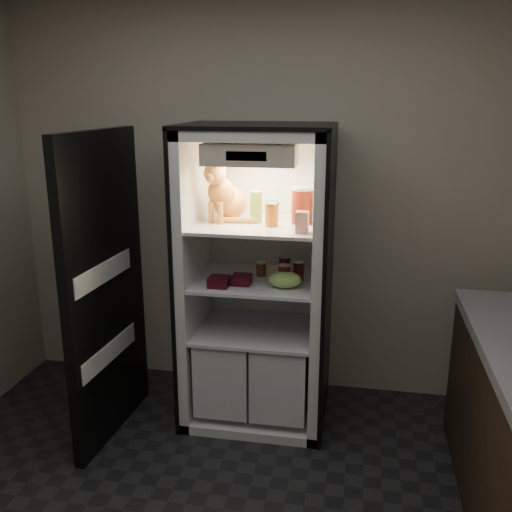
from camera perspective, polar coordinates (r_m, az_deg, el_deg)
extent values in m
plane|color=#B7AF98|center=(3.88, 1.34, 5.65)|extent=(3.60, 0.00, 3.60)
cube|color=white|center=(3.85, 0.99, -0.92)|extent=(0.85, 0.06, 1.85)
cube|color=white|center=(3.64, -6.00, -2.01)|extent=(0.06, 0.70, 1.85)
cube|color=white|center=(3.51, 6.49, -2.73)|extent=(0.06, 0.70, 1.85)
cube|color=white|center=(3.38, 0.13, 12.19)|extent=(0.85, 0.70, 0.06)
cube|color=white|center=(3.92, 0.12, -14.90)|extent=(0.85, 0.70, 0.06)
cube|color=black|center=(3.65, -6.64, -1.97)|extent=(0.02, 0.72, 1.87)
cube|color=black|center=(3.50, 7.18, -2.77)|extent=(0.02, 0.72, 1.87)
cube|color=black|center=(3.38, 0.13, 12.90)|extent=(0.90, 0.72, 0.02)
cube|color=white|center=(3.43, 0.04, 3.12)|extent=(0.73, 0.62, 0.02)
cube|color=white|center=(3.52, 0.03, -2.45)|extent=(0.73, 0.62, 0.02)
cube|color=white|center=(3.78, -2.63, -10.68)|extent=(0.34, 0.58, 0.48)
cube|color=white|center=(3.72, 2.74, -11.12)|extent=(0.34, 0.58, 0.48)
cube|color=white|center=(3.64, 0.03, -7.39)|extent=(0.73, 0.62, 0.02)
cube|color=beige|center=(3.16, -0.67, 10.11)|extent=(0.52, 0.18, 0.12)
cube|color=black|center=(3.07, -0.98, 9.96)|extent=(0.22, 0.01, 0.05)
cube|color=black|center=(3.49, -14.82, -3.23)|extent=(0.11, 0.87, 1.85)
cube|color=white|center=(3.58, -14.75, -9.23)|extent=(0.10, 0.64, 0.12)
cube|color=white|center=(3.40, -15.34, -1.57)|extent=(0.10, 0.64, 0.12)
ellipsoid|color=#C25E18|center=(3.55, -2.62, 5.35)|extent=(0.27, 0.30, 0.21)
ellipsoid|color=#C25E18|center=(3.46, -3.50, 6.38)|extent=(0.20, 0.19, 0.18)
sphere|color=orange|center=(3.38, -4.13, 8.22)|extent=(0.17, 0.17, 0.13)
sphere|color=orange|center=(3.34, -4.64, 7.85)|extent=(0.07, 0.07, 0.06)
cone|color=orange|center=(3.41, -4.63, 9.36)|extent=(0.07, 0.07, 0.06)
cone|color=orange|center=(3.36, -3.48, 9.30)|extent=(0.07, 0.07, 0.06)
cylinder|color=#C25E18|center=(3.44, -4.50, 4.38)|extent=(0.03, 0.03, 0.13)
cylinder|color=#C25E18|center=(3.41, -3.60, 4.28)|extent=(0.03, 0.03, 0.13)
cylinder|color=#C25E18|center=(3.44, -1.82, 3.61)|extent=(0.24, 0.06, 0.03)
cylinder|color=#227D23|center=(3.44, 0.01, 4.80)|extent=(0.07, 0.07, 0.17)
cylinder|color=#227D23|center=(3.42, 0.01, 6.36)|extent=(0.07, 0.07, 0.02)
cylinder|color=white|center=(3.52, 1.66, 4.42)|extent=(0.08, 0.08, 0.10)
cylinder|color=#1948B2|center=(3.51, 1.67, 5.34)|extent=(0.08, 0.08, 0.02)
cylinder|color=maroon|center=(3.35, 1.55, 4.04)|extent=(0.08, 0.08, 0.12)
cylinder|color=gold|center=(3.34, 1.56, 5.19)|extent=(0.08, 0.08, 0.01)
cylinder|color=maroon|center=(3.42, 4.64, 4.94)|extent=(0.13, 0.13, 0.20)
cylinder|color=white|center=(3.40, 4.69, 6.76)|extent=(0.13, 0.13, 0.02)
cube|color=silver|center=(3.19, 4.63, 3.40)|extent=(0.07, 0.07, 0.12)
cylinder|color=black|center=(3.55, 2.87, -1.08)|extent=(0.07, 0.07, 0.13)
cylinder|color=#B2B2B2|center=(3.53, 2.88, -0.07)|extent=(0.07, 0.07, 0.00)
cylinder|color=black|center=(3.47, 4.27, -1.57)|extent=(0.06, 0.06, 0.12)
cylinder|color=#B2B2B2|center=(3.46, 4.29, -0.61)|extent=(0.07, 0.07, 0.00)
cylinder|color=black|center=(3.37, 2.85, -1.99)|extent=(0.07, 0.07, 0.13)
cylinder|color=#B2B2B2|center=(3.35, 2.86, -0.92)|extent=(0.07, 0.07, 0.00)
cylinder|color=brown|center=(3.57, 0.52, -1.36)|extent=(0.06, 0.06, 0.08)
cylinder|color=#B2B2B2|center=(3.56, 0.52, -0.67)|extent=(0.06, 0.06, 0.01)
ellipsoid|color=#81B153|center=(3.35, 2.90, -2.37)|extent=(0.20, 0.14, 0.10)
cube|color=#480C15|center=(3.38, -3.72, -2.58)|extent=(0.12, 0.12, 0.06)
cube|color=#480C15|center=(3.41, -1.46, -2.38)|extent=(0.11, 0.11, 0.06)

